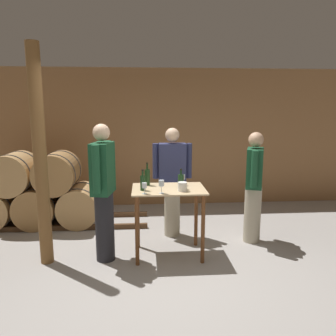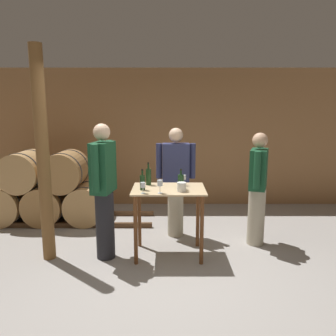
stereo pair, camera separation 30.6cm
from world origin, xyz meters
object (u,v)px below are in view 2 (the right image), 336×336
wooden_post (42,157)px  wine_bottle_center (180,181)px  person_visitor_bearded (257,187)px  wine_bottle_far_left (142,182)px  wine_glass_near_left (142,185)px  ice_bucket (181,187)px  wine_glass_near_right (183,178)px  person_visitor_with_scarf (103,189)px  wine_bottle_left (148,176)px  wine_glass_near_center (159,183)px  person_host (175,180)px

wooden_post → wine_bottle_center: (1.72, 0.06, -0.33)m
person_visitor_bearded → wine_bottle_center: bearing=-160.2°
wooden_post → wine_bottle_far_left: bearing=1.0°
wine_bottle_center → wooden_post: bearing=-177.8°
wine_bottle_far_left → wine_bottle_center: 0.49m
wine_glass_near_left → ice_bucket: bearing=11.3°
ice_bucket → person_visitor_bearded: size_ratio=0.07×
wine_glass_near_left → wine_glass_near_right: bearing=38.8°
wooden_post → wine_glass_near_right: wooden_post is taller
wine_bottle_far_left → person_visitor_with_scarf: size_ratio=0.15×
wine_bottle_left → person_visitor_bearded: 1.55m
wine_bottle_far_left → wine_glass_near_left: bearing=-83.7°
wine_bottle_center → person_visitor_bearded: bearing=19.8°
wine_bottle_center → ice_bucket: (0.01, -0.12, -0.04)m
wine_glass_near_left → person_visitor_with_scarf: (-0.51, 0.17, -0.08)m
wine_glass_near_right → person_visitor_with_scarf: bearing=-166.7°
person_visitor_bearded → ice_bucket: bearing=-154.8°
wine_bottle_far_left → person_visitor_with_scarf: person_visitor_with_scarf is taller
wine_bottle_center → ice_bucket: size_ratio=2.28×
wine_glass_near_right → person_visitor_bearded: 1.09m
wine_glass_near_center → person_host: 0.98m
person_visitor_with_scarf → wine_glass_near_left: bearing=-18.3°
person_visitor_with_scarf → person_visitor_bearded: person_visitor_with_scarf is taller
wine_bottle_far_left → wine_bottle_center: wine_bottle_far_left is taller
wine_bottle_left → person_host: person_host is taller
ice_bucket → person_host: 0.85m
wine_bottle_far_left → wine_bottle_center: size_ratio=1.02×
wine_glass_near_center → ice_bucket: 0.29m
wine_bottle_left → ice_bucket: bearing=-39.0°
wine_bottle_left → wine_glass_near_right: bearing=-4.3°
wine_bottle_center → wine_glass_near_left: (-0.47, -0.21, -0.00)m
wine_glass_near_center → ice_bucket: bearing=19.0°
wine_bottle_far_left → person_host: person_host is taller
wine_bottle_center → person_host: person_host is taller
wine_glass_near_left → person_visitor_with_scarf: person_visitor_with_scarf is taller
ice_bucket → person_host: bearing=93.7°
wine_bottle_left → wine_bottle_center: wine_bottle_left is taller
wine_bottle_center → wine_glass_near_left: wine_bottle_center is taller
wine_glass_near_right → person_visitor_bearded: (1.06, 0.20, -0.17)m
wine_bottle_far_left → wine_glass_near_center: size_ratio=1.63×
wine_bottle_far_left → wine_glass_near_left: wine_bottle_far_left is taller
wine_bottle_far_left → person_visitor_with_scarf: (-0.50, -0.00, -0.09)m
wine_bottle_center → wine_glass_near_left: 0.52m
ice_bucket → wine_glass_near_left: bearing=-168.7°
wine_glass_near_left → person_visitor_bearded: size_ratio=0.09×
wine_glass_near_left → wine_bottle_left: bearing=84.8°
ice_bucket → person_visitor_bearded: person_visitor_bearded is taller
wine_glass_near_center → wine_glass_near_right: wine_glass_near_center is taller
wooden_post → ice_bucket: bearing=-1.8°
person_visitor_with_scarf → person_visitor_bearded: bearing=11.9°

